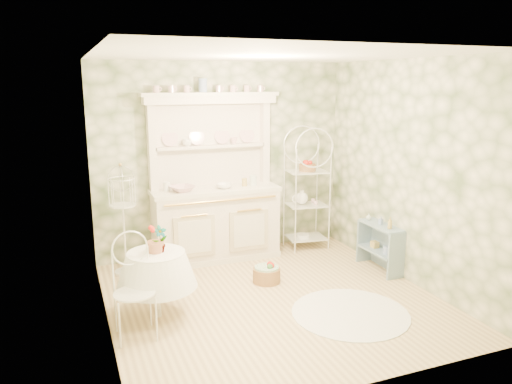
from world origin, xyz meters
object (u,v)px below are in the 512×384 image
object	(u,v)px
kitchen_dresser	(215,178)
floor_basket	(267,273)
side_shelf	(380,248)
round_table	(157,285)
bakers_rack	(307,187)
birdcage_stand	(123,216)
cafe_chair	(134,291)

from	to	relation	value
kitchen_dresser	floor_basket	xyz separation A→B (m)	(0.33, -1.05, -1.03)
side_shelf	round_table	xyz separation A→B (m)	(-2.97, -0.28, 0.05)
bakers_rack	side_shelf	distance (m)	1.41
round_table	birdcage_stand	size ratio (longest dim) A/B	0.46
kitchen_dresser	round_table	distance (m)	2.00
side_shelf	bakers_rack	bearing A→B (deg)	118.10
round_table	floor_basket	bearing A→B (deg)	17.02
round_table	side_shelf	bearing A→B (deg)	5.48
bakers_rack	birdcage_stand	world-z (taller)	bakers_rack
kitchen_dresser	round_table	size ratio (longest dim) A/B	3.23
birdcage_stand	round_table	bearing A→B (deg)	-83.26
birdcage_stand	bakers_rack	bearing A→B (deg)	2.10
birdcage_stand	floor_basket	xyz separation A→B (m)	(1.58, -0.92, -0.65)
kitchen_dresser	birdcage_stand	world-z (taller)	kitchen_dresser
cafe_chair	birdcage_stand	distance (m)	1.73
bakers_rack	round_table	bearing A→B (deg)	-142.15
round_table	birdcage_stand	world-z (taller)	birdcage_stand
kitchen_dresser	bakers_rack	bearing A→B (deg)	-1.00
cafe_chair	floor_basket	size ratio (longest dim) A/B	2.59
bakers_rack	cafe_chair	size ratio (longest dim) A/B	1.92
bakers_rack	side_shelf	bearing A→B (deg)	-59.94
side_shelf	cafe_chair	xyz separation A→B (m)	(-3.25, -0.63, 0.18)
floor_basket	side_shelf	bearing A→B (deg)	-5.52
round_table	birdcage_stand	xyz separation A→B (m)	(-0.16, 1.36, 0.41)
side_shelf	floor_basket	xyz separation A→B (m)	(-1.55, 0.15, -0.18)
bakers_rack	floor_basket	distance (m)	1.67
birdcage_stand	floor_basket	size ratio (longest dim) A/B	4.17
cafe_chair	floor_basket	bearing A→B (deg)	18.10
bakers_rack	floor_basket	size ratio (longest dim) A/B	4.97
side_shelf	cafe_chair	world-z (taller)	cafe_chair
side_shelf	round_table	distance (m)	2.98
kitchen_dresser	birdcage_stand	xyz separation A→B (m)	(-1.25, -0.12, -0.38)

